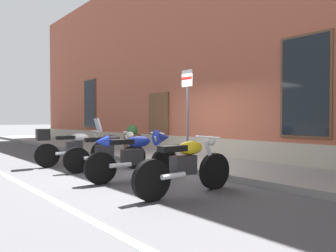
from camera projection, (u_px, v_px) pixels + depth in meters
The scene contains 10 objects.
ground_plane at pixel (161, 169), 7.52m from camera, with size 140.00×140.00×0.00m, color #424244.
sidewalk at pixel (191, 162), 8.30m from camera, with size 33.05×2.29×0.14m, color slate.
lane_stripe at pixel (32, 189), 5.34m from camera, with size 33.05×0.12×0.01m, color silver.
brick_pub_facade at pixel (271, 58), 11.32m from camera, with size 27.05×6.94×7.40m.
motorcycle_silver_touring at pixel (72, 146), 8.10m from camera, with size 0.77×2.15×1.33m.
motorcycle_black_naked at pixel (107, 152), 7.28m from camera, with size 0.79×2.03×0.97m.
motorcycle_blue_sport at pixel (138, 153), 6.14m from camera, with size 0.74×2.06×1.07m.
motorcycle_yellow_naked at pixel (186, 166), 4.97m from camera, with size 0.62×2.04×0.99m.
parking_sign at pixel (187, 102), 7.70m from camera, with size 0.36×0.07×2.49m.
barrel_planter at pixel (132, 140), 10.58m from camera, with size 0.66×0.66×0.95m.
Camera 1 is at (5.61, -4.97, 1.29)m, focal length 31.01 mm.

